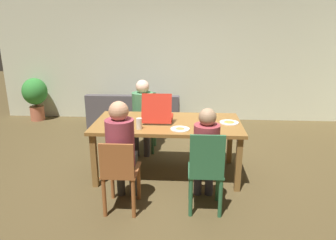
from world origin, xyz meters
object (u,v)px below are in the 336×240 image
pizza_box_0 (158,116)px  drinking_glass_2 (207,125)px  person_2 (143,110)px  couch (135,115)px  person_0 (206,150)px  plate_1 (180,129)px  dining_table (168,127)px  drinking_glass_1 (139,124)px  plate_0 (122,124)px  chair_0 (206,171)px  chair_2 (144,120)px  drinking_glass_0 (208,114)px  person_1 (121,146)px  potted_plant (35,95)px  plate_2 (229,122)px  chair_1 (120,173)px

pizza_box_0 → drinking_glass_2: bearing=-30.4°
person_2 → couch: size_ratio=0.66×
person_2 → person_0: bearing=-59.7°
plate_1 → couch: plate_1 is taller
dining_table → drinking_glass_1: 0.50m
plate_0 → chair_0: bearing=-36.1°
chair_2 → drinking_glass_0: bearing=-38.3°
person_1 → potted_plant: bearing=128.2°
dining_table → drinking_glass_2: bearing=-27.1°
person_2 → potted_plant: person_2 is taller
plate_0 → drinking_glass_1: size_ratio=1.76×
person_1 → plate_2: person_1 is taller
chair_1 → plate_1: (0.65, 0.68, 0.31)m
chair_1 → drinking_glass_0: (1.03, 1.15, 0.38)m
pizza_box_0 → drinking_glass_1: bearing=-114.8°
couch → plate_2: bearing=-51.2°
person_1 → drinking_glass_2: (1.00, 0.59, 0.07)m
drinking_glass_0 → couch: size_ratio=0.08×
plate_1 → potted_plant: potted_plant is taller
chair_1 → potted_plant: potted_plant is taller
potted_plant → person_1: bearing=-51.8°
drinking_glass_1 → drinking_glass_2: size_ratio=1.37×
person_2 → drinking_glass_1: size_ratio=8.41×
chair_0 → pizza_box_0: size_ratio=1.79×
chair_2 → plate_1: size_ratio=3.91×
chair_0 → person_1: person_1 is taller
pizza_box_0 → drinking_glass_0: (0.71, 0.03, 0.02)m
person_0 → plate_1: bearing=122.2°
plate_1 → chair_2: bearing=116.8°
person_0 → pizza_box_0: 1.12m
drinking_glass_0 → chair_0: bearing=-94.1°
chair_2 → plate_1: chair_2 is taller
dining_table → plate_2: (0.84, 0.01, 0.09)m
drinking_glass_0 → plate_0: bearing=-165.1°
person_2 → dining_table: bearing=-60.9°
plate_0 → potted_plant: potted_plant is taller
person_1 → couch: size_ratio=0.70×
person_2 → pizza_box_0: 0.79m
plate_1 → drinking_glass_0: size_ratio=1.64×
pizza_box_0 → drinking_glass_2: 0.78m
pizza_box_0 → drinking_glass_0: pizza_box_0 is taller
person_1 → chair_2: 1.85m
drinking_glass_0 → drinking_glass_2: size_ratio=1.42×
dining_table → person_2: bearing=119.1°
pizza_box_0 → drinking_glass_1: pizza_box_0 is taller
person_2 → plate_0: person_2 is taller
person_0 → chair_2: size_ratio=1.25×
plate_2 → dining_table: bearing=-179.0°
person_2 → pizza_box_0: (0.33, -0.72, 0.11)m
dining_table → chair_0: bearing=-62.8°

